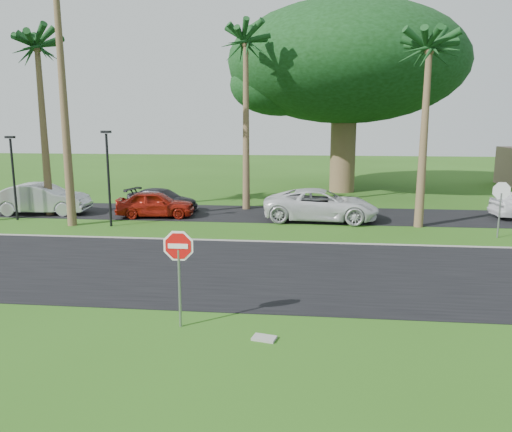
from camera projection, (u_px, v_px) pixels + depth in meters
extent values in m
plane|color=#264F13|center=(190.00, 287.00, 15.58)|extent=(120.00, 120.00, 0.00)
cube|color=black|center=(203.00, 268.00, 17.53)|extent=(120.00, 8.00, 0.02)
cube|color=black|center=(243.00, 213.00, 27.78)|extent=(120.00, 5.00, 0.02)
cube|color=gray|center=(223.00, 240.00, 21.48)|extent=(120.00, 0.12, 0.06)
cylinder|color=gray|center=(180.00, 289.00, 12.41)|extent=(0.07, 0.07, 2.00)
cylinder|color=white|center=(178.00, 246.00, 12.20)|extent=(1.05, 0.02, 1.05)
cylinder|color=red|center=(178.00, 246.00, 12.20)|extent=(0.90, 0.02, 0.90)
cube|color=white|center=(178.00, 246.00, 12.20)|extent=(0.50, 0.02, 0.12)
cylinder|color=gray|center=(499.00, 216.00, 21.93)|extent=(0.07, 0.07, 2.00)
cylinder|color=white|center=(502.00, 191.00, 21.72)|extent=(1.05, 0.02, 1.05)
cylinder|color=red|center=(502.00, 191.00, 21.72)|extent=(0.90, 0.02, 0.90)
cube|color=white|center=(502.00, 191.00, 21.72)|extent=(0.50, 0.02, 0.12)
cone|color=brown|center=(44.00, 132.00, 26.58)|extent=(0.44, 0.44, 9.00)
cone|color=brown|center=(64.00, 107.00, 23.64)|extent=(0.44, 0.44, 11.50)
cone|color=brown|center=(246.00, 127.00, 28.35)|extent=(0.44, 0.44, 9.50)
cone|color=brown|center=(424.00, 139.00, 23.59)|extent=(0.44, 0.44, 8.50)
cylinder|color=brown|center=(343.00, 150.00, 35.85)|extent=(1.80, 1.80, 6.00)
ellipsoid|color=black|center=(346.00, 64.00, 34.72)|extent=(16.50, 16.50, 8.25)
cylinder|color=black|center=(14.00, 180.00, 25.67)|extent=(0.12, 0.12, 4.20)
cube|color=black|center=(10.00, 137.00, 25.26)|extent=(0.45, 0.25, 0.12)
cylinder|color=black|center=(109.00, 181.00, 24.09)|extent=(0.12, 0.12, 4.50)
cube|color=black|center=(106.00, 132.00, 23.65)|extent=(0.45, 0.25, 0.12)
imported|color=#ACAEB3|center=(42.00, 199.00, 27.51)|extent=(5.25, 2.26, 1.68)
imported|color=maroon|center=(156.00, 204.00, 26.67)|extent=(4.29, 2.15, 1.40)
imported|color=black|center=(162.00, 200.00, 28.58)|extent=(4.56, 2.76, 1.24)
imported|color=silver|center=(321.00, 205.00, 25.71)|extent=(5.97, 2.98, 1.62)
cube|color=gray|center=(264.00, 338.00, 11.85)|extent=(0.61, 0.46, 0.06)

